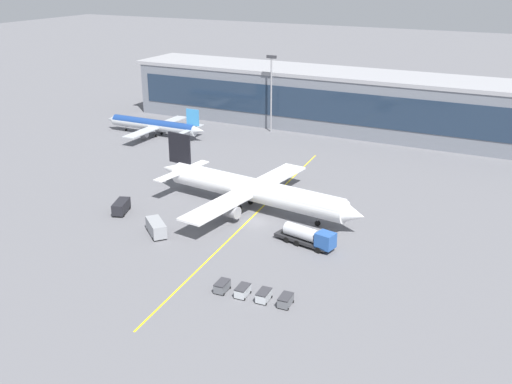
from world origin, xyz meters
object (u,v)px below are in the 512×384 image
baggage_cart_2 (264,296)px  commuter_jet_far (154,125)px  fuel_tanker (309,236)px  baggage_cart_1 (243,291)px  crew_van (121,206)px  baggage_cart_3 (286,300)px  baggage_cart_0 (222,286)px  main_airliner (254,190)px  lavatory_truck (156,227)px

baggage_cart_2 → commuter_jet_far: commuter_jet_far is taller
fuel_tanker → baggage_cart_1: size_ratio=4.04×
crew_van → baggage_cart_3: (40.52, -15.56, -0.53)m
baggage_cart_0 → baggage_cart_2: 6.40m
baggage_cart_1 → commuter_jet_far: bearing=133.9°
main_airliner → baggage_cart_0: main_airliner is taller
lavatory_truck → baggage_cart_2: bearing=-22.9°
commuter_jet_far → crew_van: bearing=-60.6°
fuel_tanker → baggage_cart_3: (4.16, -18.40, -0.96)m
baggage_cart_0 → commuter_jet_far: commuter_jet_far is taller
baggage_cart_1 → baggage_cart_2: size_ratio=1.00×
fuel_tanker → crew_van: 36.47m
fuel_tanker → baggage_cart_0: size_ratio=4.04×
crew_van → commuter_jet_far: bearing=119.4°
baggage_cart_3 → fuel_tanker: bearing=102.7°
fuel_tanker → lavatory_truck: bearing=-163.1°
fuel_tanker → main_airliner: bearing=147.0°
baggage_cart_0 → commuter_jet_far: 85.41m
fuel_tanker → baggage_cart_3: 18.89m
baggage_cart_3 → commuter_jet_far: (-67.00, 62.59, 2.09)m
baggage_cart_1 → commuter_jet_far: (-60.61, 62.99, 2.09)m
lavatory_truck → commuter_jet_far: (-37.84, 51.80, 1.45)m
fuel_tanker → lavatory_truck: 26.13m
baggage_cart_2 → baggage_cart_3: size_ratio=1.00×
baggage_cart_2 → commuter_jet_far: size_ratio=0.09×
baggage_cart_1 → baggage_cart_3: 6.40m
lavatory_truck → main_airliner: bearing=60.6°
fuel_tanker → baggage_cart_0: (-5.42, -19.01, -0.96)m
fuel_tanker → baggage_cart_0: bearing=-105.9°
fuel_tanker → lavatory_truck: (-25.00, -7.62, -0.32)m
main_airliner → lavatory_truck: (-9.84, -17.45, -2.55)m
lavatory_truck → baggage_cart_2: 28.20m
baggage_cart_0 → baggage_cart_2: size_ratio=1.00×
crew_van → baggage_cart_3: 43.41m
crew_van → baggage_cart_2: bearing=-22.9°
crew_van → main_airliner: bearing=30.9°
main_airliner → lavatory_truck: main_airliner is taller
fuel_tanker → baggage_cart_2: 18.65m
baggage_cart_0 → main_airliner: bearing=108.6°
lavatory_truck → commuter_jet_far: size_ratio=0.19×
main_airliner → fuel_tanker: size_ratio=4.06×
crew_van → baggage_cart_2: size_ratio=1.98×
lavatory_truck → baggage_cart_2: size_ratio=2.16×
baggage_cart_2 → lavatory_truck: bearing=157.1°
main_airliner → commuter_jet_far: (-47.68, 34.35, -1.10)m
crew_van → baggage_cart_2: 40.53m
main_airliner → commuter_jet_far: bearing=144.2°
main_airliner → baggage_cart_2: size_ratio=16.41×
fuel_tanker → commuter_jet_far: commuter_jet_far is taller
baggage_cart_2 → baggage_cart_3: (3.19, 0.20, 0.00)m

